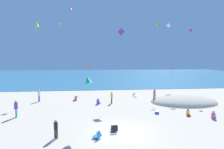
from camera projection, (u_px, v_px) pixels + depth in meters
The scene contains 26 objects.
ground_plane at pixel (110, 102), 24.53m from camera, with size 120.00×120.00×0.00m, color beige.
ocean_water at pixel (101, 75), 63.56m from camera, with size 120.00×60.00×0.05m, color teal.
dune_mound at pixel (183, 102), 24.68m from camera, with size 9.20×6.44×1.88m, color beige.
beach_chair_far_left at pixel (114, 129), 14.55m from camera, with size 0.58×0.60×0.60m.
beach_chair_far_right at pixel (135, 95), 27.89m from camera, with size 0.70×0.63×0.63m.
beach_chair_near_camera at pixel (98, 135), 13.39m from camera, with size 0.77×0.74×0.55m.
cooler_box at pixel (157, 112), 19.46m from camera, with size 0.43×0.51×0.28m.
person_0 at pixel (98, 102), 23.47m from camera, with size 0.62×0.71×0.80m.
person_1 at pixel (213, 116), 17.83m from camera, with size 0.71×0.67×0.81m.
person_2 at pixel (16, 108), 18.17m from camera, with size 0.42×0.42×1.74m.
person_3 at pixel (188, 113), 18.78m from camera, with size 0.34×0.57×0.71m.
person_4 at pixel (56, 128), 13.37m from camera, with size 0.37×0.37×1.45m.
person_5 at pixel (39, 95), 24.91m from camera, with size 0.46×0.46×1.65m.
person_6 at pixel (154, 94), 25.20m from camera, with size 0.42×0.42×1.68m.
person_7 at pixel (76, 99), 25.45m from camera, with size 0.63×0.53×0.71m.
person_8 at pixel (112, 97), 23.92m from camera, with size 0.32×0.32×1.55m.
kite_red at pixel (191, 30), 29.70m from camera, with size 0.68×0.76×1.26m.
kite_white at pixel (169, 26), 35.91m from camera, with size 0.86×0.35×1.19m.
kite_purple at pixel (121, 32), 26.00m from camera, with size 0.95×0.66×1.91m.
kite_lime at pixel (158, 25), 31.37m from camera, with size 0.80×0.44×1.61m.
kite_pink at pixel (172, 68), 25.14m from camera, with size 0.77×0.70×1.08m.
kite_green at pixel (61, 24), 21.59m from camera, with size 0.50×0.57×1.27m.
kite_orange at pixel (89, 65), 32.21m from camera, with size 0.76×0.76×1.66m.
kite_yellow at pixel (37, 24), 27.53m from camera, with size 0.78×0.63×1.90m.
kite_teal at pixel (88, 80), 15.32m from camera, with size 1.08×1.18×1.48m.
kite_magenta at pixel (71, 9), 32.17m from camera, with size 0.53×0.75×1.18m.
Camera 1 is at (-2.07, -14.00, 6.01)m, focal length 28.54 mm.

